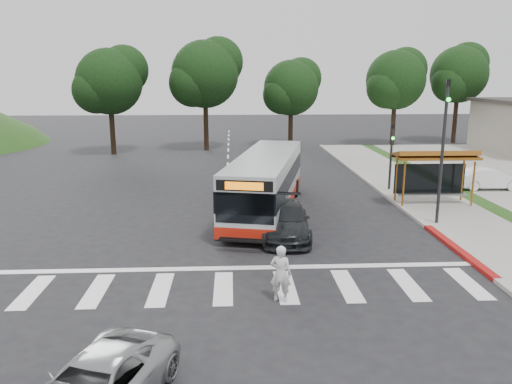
{
  "coord_description": "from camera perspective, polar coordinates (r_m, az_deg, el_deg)",
  "views": [
    {
      "loc": [
        0.31,
        -19.87,
        6.59
      ],
      "look_at": [
        1.37,
        1.69,
        1.6
      ],
      "focal_mm": 35.0,
      "sensor_mm": 36.0,
      "label": 1
    }
  ],
  "objects": [
    {
      "name": "crosswalk_ladder",
      "position": [
        16.26,
        -3.74,
        -10.9
      ],
      "size": [
        18.0,
        2.6,
        0.01
      ],
      "primitive_type": "cube",
      "color": "silver",
      "rests_on": "ground"
    },
    {
      "name": "dark_sedan",
      "position": [
        21.09,
        3.35,
        -3.21
      ],
      "size": [
        2.26,
        4.97,
        1.41
      ],
      "primitive_type": "imported",
      "rotation": [
        0.0,
        0.0,
        -0.06
      ],
      "color": "black",
      "rests_on": "ground"
    },
    {
      "name": "curb_east",
      "position": [
        29.91,
        14.14,
        0.04
      ],
      "size": [
        0.3,
        40.0,
        0.15
      ],
      "primitive_type": "cube",
      "color": "#9E9991",
      "rests_on": "ground"
    },
    {
      "name": "ground",
      "position": [
        20.93,
        -3.55,
        -5.36
      ],
      "size": [
        140.0,
        140.0,
        0.0
      ],
      "primitive_type": "plane",
      "color": "black",
      "rests_on": "ground"
    },
    {
      "name": "traffic_signal_ne_short",
      "position": [
        30.12,
        15.22,
        4.72
      ],
      "size": [
        0.18,
        0.37,
        4.0
      ],
      "color": "black",
      "rests_on": "ground"
    },
    {
      "name": "parked_car_1",
      "position": [
        32.52,
        25.08,
        1.42
      ],
      "size": [
        3.88,
        1.39,
        1.28
      ],
      "primitive_type": "imported",
      "rotation": [
        0.0,
        0.0,
        1.56
      ],
      "color": "white",
      "rests_on": "parking_lot"
    },
    {
      "name": "tree_north_b",
      "position": [
        48.28,
        4.12,
        11.89
      ],
      "size": [
        5.72,
        5.33,
        8.43
      ],
      "color": "black",
      "rests_on": "ground"
    },
    {
      "name": "sidewalk_east",
      "position": [
        30.55,
        17.73,
        0.05
      ],
      "size": [
        4.0,
        40.0,
        0.12
      ],
      "primitive_type": "cube",
      "color": "gray",
      "rests_on": "ground"
    },
    {
      "name": "pedestrian",
      "position": [
        15.05,
        2.84,
        -9.3
      ],
      "size": [
        0.75,
        0.61,
        1.76
      ],
      "primitive_type": "imported",
      "rotation": [
        0.0,
        0.0,
        2.79
      ],
      "color": "silver",
      "rests_on": "ground"
    },
    {
      "name": "transit_bus",
      "position": [
        24.64,
        1.15,
        0.96
      ],
      "size": [
        4.79,
        11.44,
        2.89
      ],
      "primitive_type": null,
      "rotation": [
        0.0,
        0.0,
        -0.22
      ],
      "color": "silver",
      "rests_on": "ground"
    },
    {
      "name": "tree_north_a",
      "position": [
        45.99,
        -5.76,
        13.37
      ],
      "size": [
        6.6,
        6.15,
        10.17
      ],
      "color": "black",
      "rests_on": "ground"
    },
    {
      "name": "bus_shelter",
      "position": [
        27.41,
        19.74,
        3.36
      ],
      "size": [
        4.2,
        1.6,
        2.86
      ],
      "color": "#8D5117",
      "rests_on": "sidewalk_east"
    },
    {
      "name": "tree_ne_a",
      "position": [
        50.46,
        15.75,
        12.32
      ],
      "size": [
        6.16,
        5.74,
        9.3
      ],
      "color": "black",
      "rests_on": "parking_lot"
    },
    {
      "name": "tree_north_c",
      "position": [
        45.11,
        -16.31,
        12.14
      ],
      "size": [
        6.16,
        5.74,
        9.3
      ],
      "color": "black",
      "rests_on": "ground"
    },
    {
      "name": "traffic_signal_ne_tall",
      "position": [
        23.45,
        20.63,
        5.55
      ],
      "size": [
        0.18,
        0.37,
        6.5
      ],
      "color": "black",
      "rests_on": "ground"
    },
    {
      "name": "tree_ne_b",
      "position": [
        54.88,
        22.23,
        12.43
      ],
      "size": [
        6.16,
        5.74,
        10.02
      ],
      "color": "black",
      "rests_on": "ground"
    },
    {
      "name": "curb_east_red",
      "position": [
        20.91,
        22.03,
        -6.12
      ],
      "size": [
        0.32,
        6.0,
        0.15
      ],
      "primitive_type": "cube",
      "color": "maroon",
      "rests_on": "ground"
    }
  ]
}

